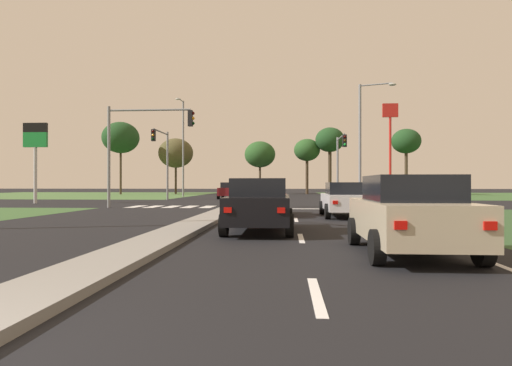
# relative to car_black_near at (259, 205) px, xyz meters

# --- Properties ---
(ground_plane) EXTENTS (200.00, 200.00, 0.00)m
(ground_plane) POSITION_rel_car_black_near_xyz_m (-2.31, 19.39, -0.81)
(ground_plane) COLOR black
(grass_verge_far_left) EXTENTS (35.00, 35.00, 0.01)m
(grass_verge_far_left) POSITION_rel_car_black_near_xyz_m (-27.81, 43.89, -0.81)
(grass_verge_far_left) COLOR #476B38
(grass_verge_far_left) RESTS_ON ground
(grass_verge_far_right) EXTENTS (35.00, 35.00, 0.01)m
(grass_verge_far_right) POSITION_rel_car_black_near_xyz_m (23.19, 43.89, -0.81)
(grass_verge_far_right) COLOR #385B2D
(grass_verge_far_right) RESTS_ON ground
(median_island_near) EXTENTS (1.20, 22.00, 0.14)m
(median_island_near) POSITION_rel_car_black_near_xyz_m (-2.31, 0.39, -0.74)
(median_island_near) COLOR gray
(median_island_near) RESTS_ON ground
(median_island_far) EXTENTS (1.20, 36.00, 0.14)m
(median_island_far) POSITION_rel_car_black_near_xyz_m (-2.31, 44.39, -0.74)
(median_island_far) COLOR gray
(median_island_far) RESTS_ON ground
(lane_dash_near) EXTENTS (0.14, 2.00, 0.01)m
(lane_dash_near) POSITION_rel_car_black_near_xyz_m (1.19, -7.51, -0.81)
(lane_dash_near) COLOR silver
(lane_dash_near) RESTS_ON ground
(lane_dash_second) EXTENTS (0.14, 2.00, 0.01)m
(lane_dash_second) POSITION_rel_car_black_near_xyz_m (1.19, -1.51, -0.81)
(lane_dash_second) COLOR silver
(lane_dash_second) RESTS_ON ground
(lane_dash_third) EXTENTS (0.14, 2.00, 0.01)m
(lane_dash_third) POSITION_rel_car_black_near_xyz_m (1.19, 4.49, -0.81)
(lane_dash_third) COLOR silver
(lane_dash_third) RESTS_ON ground
(edge_line_right) EXTENTS (0.14, 24.00, 0.01)m
(edge_line_right) POSITION_rel_car_black_near_xyz_m (4.54, 1.39, -0.81)
(edge_line_right) COLOR silver
(edge_line_right) RESTS_ON ground
(stop_bar_near) EXTENTS (6.40, 0.50, 0.01)m
(stop_bar_near) POSITION_rel_car_black_near_xyz_m (1.49, 12.39, -0.81)
(stop_bar_near) COLOR silver
(stop_bar_near) RESTS_ON ground
(crosswalk_bar_near) EXTENTS (0.70, 2.80, 0.01)m
(crosswalk_bar_near) POSITION_rel_car_black_near_xyz_m (-8.71, 14.19, -0.81)
(crosswalk_bar_near) COLOR silver
(crosswalk_bar_near) RESTS_ON ground
(crosswalk_bar_second) EXTENTS (0.70, 2.80, 0.01)m
(crosswalk_bar_second) POSITION_rel_car_black_near_xyz_m (-7.56, 14.19, -0.81)
(crosswalk_bar_second) COLOR silver
(crosswalk_bar_second) RESTS_ON ground
(crosswalk_bar_third) EXTENTS (0.70, 2.80, 0.01)m
(crosswalk_bar_third) POSITION_rel_car_black_near_xyz_m (-6.41, 14.19, -0.81)
(crosswalk_bar_third) COLOR silver
(crosswalk_bar_third) RESTS_ON ground
(crosswalk_bar_fourth) EXTENTS (0.70, 2.80, 0.01)m
(crosswalk_bar_fourth) POSITION_rel_car_black_near_xyz_m (-5.26, 14.19, -0.81)
(crosswalk_bar_fourth) COLOR silver
(crosswalk_bar_fourth) RESTS_ON ground
(crosswalk_bar_fifth) EXTENTS (0.70, 2.80, 0.01)m
(crosswalk_bar_fifth) POSITION_rel_car_black_near_xyz_m (-4.11, 14.19, -0.81)
(crosswalk_bar_fifth) COLOR silver
(crosswalk_bar_fifth) RESTS_ON ground
(crosswalk_bar_sixth) EXTENTS (0.70, 2.80, 0.01)m
(crosswalk_bar_sixth) POSITION_rel_car_black_near_xyz_m (-2.96, 14.19, -0.81)
(crosswalk_bar_sixth) COLOR silver
(crosswalk_bar_sixth) RESTS_ON ground
(car_black_near) EXTENTS (2.00, 4.27, 1.60)m
(car_black_near) POSITION_rel_car_black_near_xyz_m (0.00, 0.00, 0.00)
(car_black_near) COLOR black
(car_black_near) RESTS_ON ground
(car_silver_second) EXTENTS (1.99, 4.20, 1.58)m
(car_silver_second) POSITION_rel_car_black_near_xyz_m (-4.66, 48.99, -0.01)
(car_silver_second) COLOR #B7B7BC
(car_silver_second) RESTS_ON ground
(car_blue_third) EXTENTS (4.24, 2.05, 1.47)m
(car_blue_third) POSITION_rel_car_black_near_xyz_m (9.04, 17.43, -0.06)
(car_blue_third) COLOR navy
(car_blue_third) RESTS_ON ground
(car_red_fourth) EXTENTS (1.97, 4.14, 1.47)m
(car_red_fourth) POSITION_rel_car_black_near_xyz_m (-0.04, 6.99, -0.06)
(car_red_fourth) COLOR #A31919
(car_red_fourth) RESTS_ON ground
(car_white_fifth) EXTENTS (2.08, 4.52, 1.51)m
(car_white_fifth) POSITION_rel_car_black_near_xyz_m (3.41, 6.35, -0.04)
(car_white_fifth) COLOR silver
(car_white_fifth) RESTS_ON ground
(car_beige_sixth) EXTENTS (2.03, 4.20, 1.61)m
(car_beige_sixth) POSITION_rel_car_black_near_xyz_m (3.31, -4.02, 0.01)
(car_beige_sixth) COLOR #BCAD8E
(car_beige_sixth) RESTS_ON ground
(car_navy_seventh) EXTENTS (1.97, 4.56, 1.55)m
(car_navy_seventh) POSITION_rel_car_black_near_xyz_m (-4.52, 42.86, -0.02)
(car_navy_seventh) COLOR #161E47
(car_navy_seventh) RESTS_ON ground
(car_maroon_eighth) EXTENTS (2.05, 4.60, 1.59)m
(car_maroon_eighth) POSITION_rel_car_black_near_xyz_m (-4.71, 29.73, -0.00)
(car_maroon_eighth) COLOR maroon
(car_maroon_eighth) RESTS_ON ground
(traffic_signal_far_right) EXTENTS (0.32, 5.06, 5.55)m
(traffic_signal_far_right) POSITION_rel_car_black_near_xyz_m (5.29, 24.14, 3.04)
(traffic_signal_far_right) COLOR gray
(traffic_signal_far_right) RESTS_ON ground
(traffic_signal_far_left) EXTENTS (0.32, 4.58, 6.15)m
(traffic_signal_far_left) POSITION_rel_car_black_near_xyz_m (-9.91, 24.43, 3.39)
(traffic_signal_far_left) COLOR gray
(traffic_signal_far_left) RESTS_ON ground
(traffic_signal_near_left) EXTENTS (5.34, 0.32, 6.14)m
(traffic_signal_near_left) POSITION_rel_car_black_near_xyz_m (-8.04, 12.79, 3.43)
(traffic_signal_near_left) COLOR gray
(traffic_signal_near_left) RESTS_ON ground
(street_lamp_second) EXTENTS (2.55, 1.00, 8.78)m
(street_lamp_second) POSITION_rel_car_black_near_xyz_m (6.44, 19.67, 4.14)
(street_lamp_second) COLOR gray
(street_lamp_second) RESTS_ON ground
(street_lamp_third) EXTENTS (0.56, 2.50, 10.81)m
(street_lamp_third) POSITION_rel_car_black_near_xyz_m (-10.83, 35.77, 5.18)
(street_lamp_third) COLOR gray
(street_lamp_third) RESTS_ON ground
(pedestrian_at_median) EXTENTS (0.34, 0.34, 1.73)m
(pedestrian_at_median) POSITION_rel_car_black_near_xyz_m (-2.54, 32.67, 0.38)
(pedestrian_at_median) COLOR #335184
(pedestrian_at_median) RESTS_ON median_island_far
(fastfood_pole_sign) EXTENTS (1.80, 0.40, 10.90)m
(fastfood_pole_sign) POSITION_rel_car_black_near_xyz_m (12.98, 39.64, 7.18)
(fastfood_pole_sign) COLOR red
(fastfood_pole_sign) RESTS_ON ground
(fuel_price_totem) EXTENTS (1.80, 0.24, 5.97)m
(fuel_price_totem) POSITION_rel_car_black_near_xyz_m (-17.78, 18.32, 3.55)
(fuel_price_totem) COLOR silver
(fuel_price_totem) RESTS_ON ground
(treeline_near) EXTENTS (5.11, 5.11, 10.07)m
(treeline_near) POSITION_rel_car_black_near_xyz_m (-22.22, 46.80, 7.06)
(treeline_near) COLOR #423323
(treeline_near) RESTS_ON ground
(treeline_second) EXTENTS (5.05, 5.05, 8.11)m
(treeline_second) POSITION_rel_car_black_near_xyz_m (-15.35, 50.43, 5.14)
(treeline_second) COLOR #423323
(treeline_second) RESTS_ON ground
(treeline_third) EXTENTS (4.43, 4.43, 7.59)m
(treeline_third) POSITION_rel_car_black_near_xyz_m (-3.01, 50.36, 4.88)
(treeline_third) COLOR #423323
(treeline_third) RESTS_ON ground
(treeline_fourth) EXTENTS (4.02, 4.02, 9.31)m
(treeline_fourth) POSITION_rel_car_black_near_xyz_m (6.84, 48.83, 6.68)
(treeline_fourth) COLOR #423323
(treeline_fourth) RESTS_ON ground
(treeline_fifth) EXTENTS (3.70, 3.70, 7.85)m
(treeline_fifth) POSITION_rel_car_black_near_xyz_m (3.72, 49.93, 5.39)
(treeline_fifth) COLOR #423323
(treeline_fifth) RESTS_ON ground
(treeline_sixth) EXTENTS (3.87, 3.87, 8.83)m
(treeline_sixth) POSITION_rel_car_black_near_xyz_m (16.80, 47.12, 6.28)
(treeline_sixth) COLOR #423323
(treeline_sixth) RESTS_ON ground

